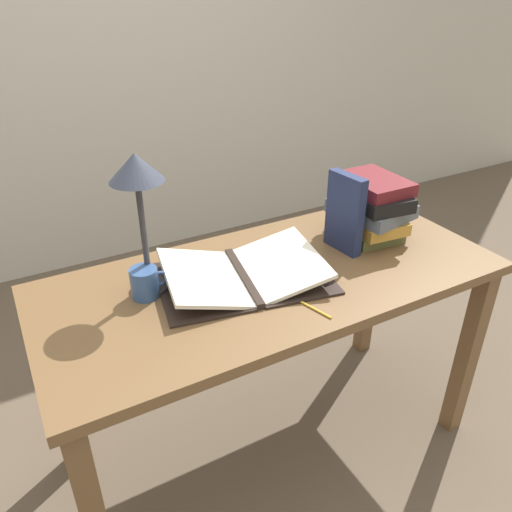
% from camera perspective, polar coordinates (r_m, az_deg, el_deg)
% --- Properties ---
extents(ground_plane, '(12.00, 12.00, 0.00)m').
position_cam_1_polar(ground_plane, '(2.11, 1.57, -20.45)').
color(ground_plane, brown).
extents(wall_back, '(8.00, 0.06, 2.60)m').
position_cam_1_polar(wall_back, '(3.09, -16.91, 22.43)').
color(wall_back, '#BCB7A8').
rests_on(wall_back, ground_plane).
extents(reading_desk, '(1.48, 0.66, 0.78)m').
position_cam_1_polar(reading_desk, '(1.66, 1.88, -5.36)').
color(reading_desk, brown).
rests_on(reading_desk, ground_plane).
extents(open_book, '(0.58, 0.45, 0.07)m').
position_cam_1_polar(open_book, '(1.56, -1.44, -2.05)').
color(open_book, black).
rests_on(open_book, reading_desk).
extents(book_stack_tall, '(0.26, 0.30, 0.22)m').
position_cam_1_polar(book_stack_tall, '(1.83, 13.04, 5.50)').
color(book_stack_tall, brown).
rests_on(book_stack_tall, reading_desk).
extents(book_standing_upright, '(0.05, 0.15, 0.27)m').
position_cam_1_polar(book_standing_upright, '(1.71, 10.12, 4.85)').
color(book_standing_upright, '#1E284C').
rests_on(book_standing_upright, reading_desk).
extents(reading_lamp, '(0.15, 0.15, 0.43)m').
position_cam_1_polar(reading_lamp, '(1.40, -13.38, 8.02)').
color(reading_lamp, '#2D2D33').
rests_on(reading_lamp, reading_desk).
extents(coffee_mug, '(0.11, 0.08, 0.09)m').
position_cam_1_polar(coffee_mug, '(1.51, -12.56, -2.99)').
color(coffee_mug, '#335184').
rests_on(coffee_mug, reading_desk).
extents(pencil, '(0.05, 0.15, 0.01)m').
position_cam_1_polar(pencil, '(1.45, 6.15, -5.77)').
color(pencil, gold).
rests_on(pencil, reading_desk).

